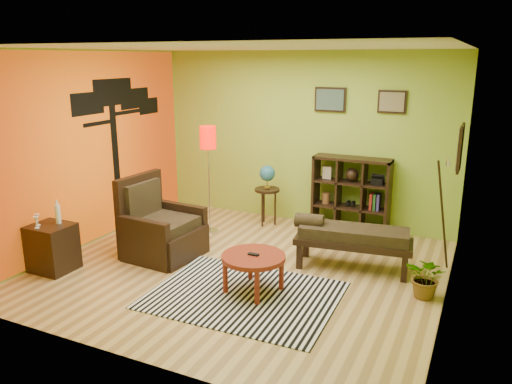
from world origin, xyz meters
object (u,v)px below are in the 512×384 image
at_px(armchair, 160,232).
at_px(cube_shelf, 352,195).
at_px(coffee_table, 253,260).
at_px(side_cabinet, 52,247).
at_px(bench, 350,236).
at_px(globe_table, 267,180).
at_px(floor_lamp, 208,147).
at_px(potted_plant, 427,282).

distance_m(armchair, cube_shelf, 3.01).
height_order(coffee_table, cube_shelf, cube_shelf).
distance_m(side_cabinet, bench, 3.86).
bearing_deg(globe_table, cube_shelf, 10.28).
relative_size(armchair, side_cabinet, 1.20).
relative_size(armchair, cube_shelf, 0.93).
bearing_deg(floor_lamp, side_cabinet, -117.24).
distance_m(armchair, floor_lamp, 1.53).
height_order(side_cabinet, cube_shelf, cube_shelf).
xyz_separation_m(floor_lamp, globe_table, (0.67, 0.72, -0.61)).
xyz_separation_m(coffee_table, bench, (0.84, 1.15, 0.05)).
height_order(armchair, cube_shelf, cube_shelf).
bearing_deg(cube_shelf, globe_table, -169.72).
bearing_deg(side_cabinet, armchair, 46.65).
bearing_deg(side_cabinet, globe_table, 58.22).
xyz_separation_m(armchair, side_cabinet, (-0.96, -1.01, -0.03)).
xyz_separation_m(floor_lamp, cube_shelf, (2.01, 0.96, -0.76)).
relative_size(coffee_table, floor_lamp, 0.45).
relative_size(side_cabinet, bench, 0.60).
relative_size(side_cabinet, globe_table, 0.93).
bearing_deg(armchair, globe_table, 66.19).
bearing_deg(coffee_table, bench, 53.83).
height_order(side_cabinet, bench, side_cabinet).
bearing_deg(potted_plant, coffee_table, -159.53).
xyz_separation_m(coffee_table, cube_shelf, (0.49, 2.56, 0.20)).
distance_m(cube_shelf, bench, 1.46).
bearing_deg(armchair, bench, 15.19).
bearing_deg(potted_plant, cube_shelf, 126.68).
bearing_deg(side_cabinet, bench, 26.06).
bearing_deg(floor_lamp, armchair, -97.29).
bearing_deg(bench, side_cabinet, -153.94).
bearing_deg(floor_lamp, globe_table, 47.05).
bearing_deg(armchair, floor_lamp, 82.71).
height_order(armchair, globe_table, armchair).
relative_size(floor_lamp, potted_plant, 3.30).
distance_m(cube_shelf, potted_plant, 2.35).
relative_size(coffee_table, potted_plant, 1.47).
height_order(floor_lamp, bench, floor_lamp).
bearing_deg(bench, globe_table, 145.59).
relative_size(coffee_table, bench, 0.48).
bearing_deg(cube_shelf, potted_plant, -53.32).
xyz_separation_m(armchair, cube_shelf, (2.16, 2.09, 0.26)).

